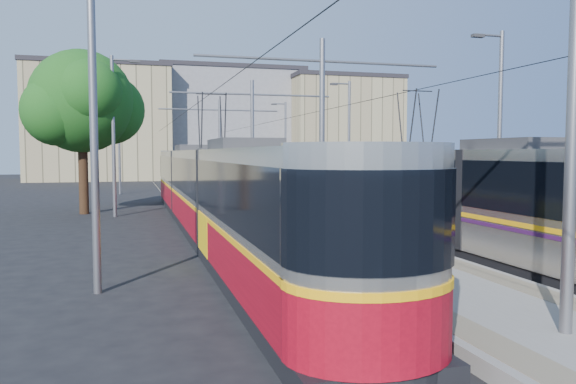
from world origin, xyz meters
name	(u,v)px	position (x,y,z in m)	size (l,w,h in m)	color
ground	(435,292)	(0.00, 0.00, 0.00)	(160.00, 160.00, 0.00)	black
platform	(265,211)	(0.00, 17.00, 0.15)	(4.00, 50.00, 0.30)	gray
tactile_strip_left	(237,209)	(-1.45, 17.00, 0.30)	(0.70, 50.00, 0.01)	gray
tactile_strip_right	(291,208)	(1.45, 17.00, 0.30)	(0.70, 50.00, 0.01)	gray
rails	(265,214)	(0.00, 17.00, 0.02)	(8.71, 70.00, 0.03)	gray
track_arrow	(335,351)	(-3.60, -3.00, 0.01)	(1.20, 5.00, 0.01)	silver
tram_left	(212,191)	(-3.60, 10.83, 1.70)	(2.43, 32.12, 5.50)	black
tram_right	(416,189)	(3.60, 7.58, 1.86)	(2.43, 28.23, 5.50)	black
catenary	(279,125)	(0.00, 14.15, 4.52)	(9.20, 70.00, 7.00)	slate
street_lamps	(249,136)	(0.00, 21.00, 4.18)	(15.18, 38.22, 8.00)	slate
shelter	(265,184)	(0.01, 16.90, 1.61)	(1.03, 1.29, 2.49)	black
tree	(89,104)	(-8.74, 20.03, 5.77)	(5.87, 5.43, 8.53)	#382314
building_left	(101,123)	(-10.00, 60.00, 6.76)	(16.32, 12.24, 13.51)	tan
building_centre	(227,124)	(6.00, 64.00, 7.09)	(18.36, 14.28, 14.16)	gray
building_right	(340,127)	(20.00, 58.00, 6.54)	(14.28, 10.20, 13.06)	tan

